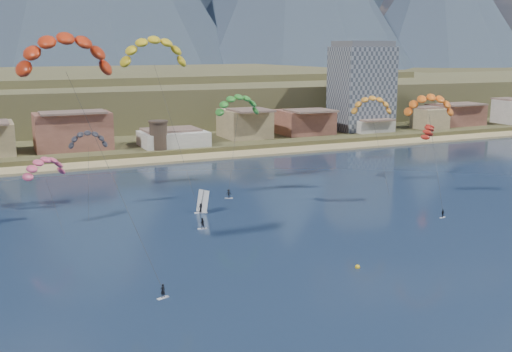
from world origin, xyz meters
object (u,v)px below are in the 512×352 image
at_px(kitesurfer_orange, 430,102).
at_px(windsurfer, 202,206).
at_px(watchtower, 159,135).
at_px(kitesurfer_yellow, 154,47).
at_px(kitesurfer_green, 238,102).
at_px(apartment_tower, 362,86).
at_px(kitesurfer_red, 65,48).
at_px(buoy, 358,267).

height_order(kitesurfer_orange, windsurfer, kitesurfer_orange).
height_order(watchtower, kitesurfer_yellow, kitesurfer_yellow).
bearing_deg(kitesurfer_green, apartment_tower, 38.83).
distance_m(watchtower, kitesurfer_orange, 86.64).
xyz_separation_m(kitesurfer_green, windsurfer, (-16.55, -21.39, -17.86)).
relative_size(watchtower, kitesurfer_red, 0.24).
bearing_deg(windsurfer, kitesurfer_green, 52.27).
height_order(kitesurfer_red, kitesurfer_orange, kitesurfer_red).
bearing_deg(kitesurfer_green, windsurfer, -127.73).
bearing_deg(watchtower, windsurfer, -98.23).
xyz_separation_m(apartment_tower, watchtower, (-80.00, -14.00, -11.45)).
height_order(watchtower, buoy, watchtower).
distance_m(apartment_tower, windsurfer, 121.32).
xyz_separation_m(kitesurfer_red, buoy, (37.48, -16.46, -31.56)).
bearing_deg(apartment_tower, kitesurfer_red, -138.69).
relative_size(kitesurfer_green, windsurfer, 5.32).
bearing_deg(kitesurfer_red, kitesurfer_green, 45.11).
bearing_deg(windsurfer, watchtower, 81.77).
xyz_separation_m(kitesurfer_red, kitesurfer_orange, (71.34, 10.32, -10.65)).
distance_m(kitesurfer_yellow, buoy, 57.10).
xyz_separation_m(watchtower, kitesurfer_green, (6.98, -44.78, 12.92)).
distance_m(windsurfer, buoy, 39.97).
distance_m(kitesurfer_orange, windsurfer, 50.15).
distance_m(kitesurfer_orange, buoy, 47.97).
bearing_deg(watchtower, apartment_tower, 9.93).
bearing_deg(buoy, kitesurfer_red, 156.29).
relative_size(watchtower, kitesurfer_green, 0.36).
distance_m(apartment_tower, kitesurfer_orange, 102.29).
distance_m(watchtower, kitesurfer_yellow, 67.70).
height_order(apartment_tower, kitesurfer_green, apartment_tower).
distance_m(kitesurfer_red, kitesurfer_green, 62.49).
bearing_deg(kitesurfer_red, kitesurfer_yellow, 54.59).
bearing_deg(kitesurfer_red, windsurfer, 39.51).
height_order(kitesurfer_red, kitesurfer_yellow, kitesurfer_red).
height_order(kitesurfer_yellow, kitesurfer_green, kitesurfer_yellow).
bearing_deg(apartment_tower, kitesurfer_yellow, -142.35).
relative_size(windsurfer, buoy, 6.00).
bearing_deg(kitesurfer_orange, kitesurfer_red, -171.77).
distance_m(apartment_tower, buoy, 143.49).
bearing_deg(watchtower, kitesurfer_green, -81.15).
bearing_deg(apartment_tower, kitesurfer_green, -141.17).
xyz_separation_m(apartment_tower, buoy, (-78.77, -118.63, -17.69)).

